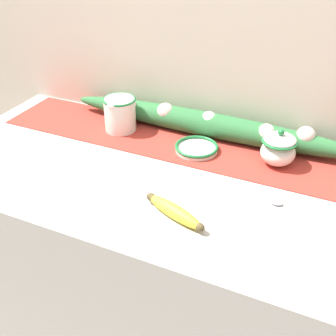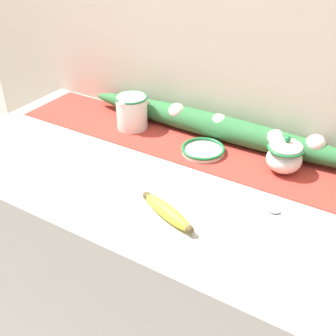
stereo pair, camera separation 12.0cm
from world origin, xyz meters
The scene contains 9 objects.
countertop centered at (0.00, 0.00, 0.46)m, with size 1.56×0.68×0.91m, color #B7B2AD.
back_wall centered at (0.00, 0.36, 1.20)m, with size 2.36×0.04×2.40m, color beige.
table_runner centered at (0.00, 0.20, 0.92)m, with size 1.43×0.26×0.00m, color #B23328.
cream_pitcher centered at (-0.30, 0.20, 0.98)m, with size 0.12×0.14×0.12m.
sugar_bowl centered at (0.26, 0.20, 0.97)m, with size 0.11×0.11×0.12m.
small_dish centered at (0.00, 0.17, 0.93)m, with size 0.14×0.14×0.02m.
banana centered at (0.07, -0.17, 0.93)m, with size 0.20×0.10×0.04m.
spoon centered at (0.29, 0.00, 0.92)m, with size 0.17×0.03×0.01m.
poinsettia_garland centered at (0.00, 0.29, 0.96)m, with size 1.06×0.09×0.10m.
Camera 1 is at (0.41, -0.95, 1.62)m, focal length 45.00 mm.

